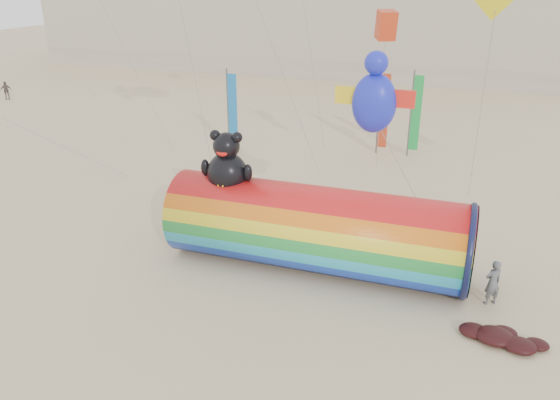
% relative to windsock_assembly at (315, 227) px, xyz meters
% --- Properties ---
extents(ground, '(160.00, 160.00, 0.00)m').
position_rel_windsock_assembly_xyz_m(ground, '(-2.03, -1.09, -1.70)').
color(ground, '#CCB58C').
rests_on(ground, ground).
extents(windsock_assembly, '(11.12, 3.39, 5.12)m').
position_rel_windsock_assembly_xyz_m(windsock_assembly, '(0.00, 0.00, 0.00)').
color(windsock_assembly, red).
rests_on(windsock_assembly, ground).
extents(kite_handler, '(0.72, 0.67, 1.64)m').
position_rel_windsock_assembly_xyz_m(kite_handler, '(6.33, -0.47, -0.88)').
color(kite_handler, '#585A5F').
rests_on(kite_handler, ground).
extents(fabric_bundle, '(2.62, 1.35, 0.41)m').
position_rel_windsock_assembly_xyz_m(fabric_bundle, '(6.64, -2.60, -1.53)').
color(fabric_bundle, '#3C0B0B').
rests_on(fabric_bundle, ground).
extents(festival_banners, '(11.16, 3.16, 5.20)m').
position_rel_windsock_assembly_xyz_m(festival_banners, '(-2.23, 13.98, 0.94)').
color(festival_banners, '#59595E').
rests_on(festival_banners, ground).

